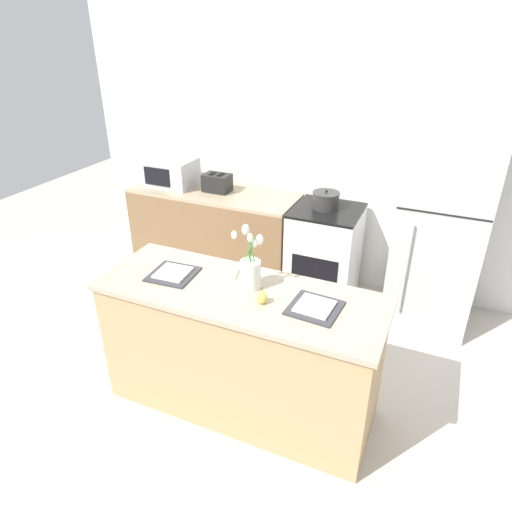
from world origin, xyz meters
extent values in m
plane|color=beige|center=(0.00, 0.00, 0.00)|extent=(10.00, 10.00, 0.00)
cube|color=silver|center=(0.00, 2.00, 1.35)|extent=(5.20, 0.08, 2.70)
cube|color=tan|center=(0.00, 0.00, 0.44)|extent=(1.76, 0.62, 0.89)
cube|color=tan|center=(0.00, 0.00, 0.90)|extent=(1.80, 0.66, 0.03)
cube|color=brown|center=(-1.06, 1.60, 0.43)|extent=(1.68, 0.60, 0.86)
cube|color=tan|center=(-1.06, 1.60, 0.87)|extent=(1.68, 0.60, 0.03)
cube|color=silver|center=(0.10, 1.60, 0.43)|extent=(0.60, 0.60, 0.86)
cube|color=black|center=(0.10, 1.60, 0.87)|extent=(0.60, 0.60, 0.02)
cube|color=black|center=(0.10, 1.30, 0.40)|extent=(0.42, 0.01, 0.28)
cube|color=#B7BABC|center=(1.05, 1.60, 0.90)|extent=(0.68, 0.64, 1.80)
cube|color=black|center=(1.05, 1.28, 1.12)|extent=(0.67, 0.01, 0.01)
cylinder|color=#B2B5B7|center=(0.86, 1.26, 0.61)|extent=(0.02, 0.02, 0.78)
cylinder|color=silver|center=(0.05, 0.06, 1.01)|extent=(0.13, 0.13, 0.18)
cylinder|color=#3D8438|center=(0.07, 0.07, 1.10)|extent=(0.06, 0.02, 0.26)
ellipsoid|color=white|center=(0.10, 0.08, 1.25)|extent=(0.04, 0.04, 0.07)
cylinder|color=#3D8438|center=(0.05, 0.08, 1.08)|extent=(0.02, 0.07, 0.22)
ellipsoid|color=white|center=(0.05, 0.11, 1.21)|extent=(0.04, 0.04, 0.05)
cylinder|color=#3D8438|center=(0.03, 0.08, 1.12)|extent=(0.08, 0.07, 0.29)
ellipsoid|color=white|center=(-0.01, 0.11, 1.29)|extent=(0.05, 0.05, 0.07)
cylinder|color=#3D8438|center=(0.02, 0.05, 1.12)|extent=(0.12, 0.07, 0.29)
ellipsoid|color=white|center=(-0.04, 0.02, 1.28)|extent=(0.03, 0.03, 0.05)
cylinder|color=#3D8438|center=(0.05, 0.05, 1.12)|extent=(0.04, 0.08, 0.30)
ellipsoid|color=white|center=(0.07, 0.02, 1.29)|extent=(0.04, 0.04, 0.05)
ellipsoid|color=#E5CC4C|center=(0.18, -0.07, 0.96)|extent=(0.06, 0.06, 0.07)
cone|color=#E5CC4C|center=(0.18, -0.07, 1.00)|extent=(0.04, 0.04, 0.03)
cylinder|color=brown|center=(0.18, -0.07, 1.02)|extent=(0.01, 0.01, 0.01)
cube|color=#333338|center=(-0.48, 0.00, 0.93)|extent=(0.30, 0.30, 0.01)
cube|color=silver|center=(-0.48, 0.00, 0.94)|extent=(0.22, 0.22, 0.01)
cube|color=#333338|center=(0.48, 0.00, 0.93)|extent=(0.30, 0.30, 0.01)
cube|color=silver|center=(0.48, 0.00, 0.94)|extent=(0.22, 0.22, 0.01)
cube|color=black|center=(-1.02, 1.62, 0.97)|extent=(0.26, 0.18, 0.17)
cube|color=black|center=(-1.07, 1.62, 1.06)|extent=(0.05, 0.11, 0.01)
cube|color=black|center=(-0.98, 1.62, 1.06)|extent=(0.05, 0.11, 0.01)
cube|color=black|center=(-1.16, 1.62, 1.00)|extent=(0.02, 0.02, 0.02)
cylinder|color=#2D2D2D|center=(0.07, 1.62, 0.95)|extent=(0.23, 0.23, 0.14)
cylinder|color=#2D2D2D|center=(0.07, 1.62, 1.03)|extent=(0.24, 0.24, 0.01)
sphere|color=black|center=(0.07, 1.62, 1.05)|extent=(0.02, 0.02, 0.02)
cube|color=#B7BABC|center=(-1.53, 1.60, 1.02)|extent=(0.48, 0.36, 0.27)
cube|color=black|center=(-1.58, 1.42, 1.02)|extent=(0.29, 0.01, 0.18)
camera|label=1|loc=(1.05, -2.12, 2.40)|focal=32.00mm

